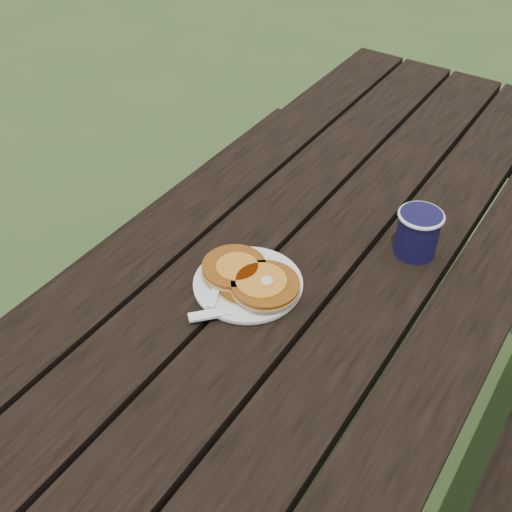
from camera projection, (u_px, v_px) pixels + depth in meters
The scene contains 7 objects.
ground at pixel (310, 448), 1.79m from camera, with size 60.00×60.00×0.00m, color #334E21.
picnic_table at pixel (318, 363), 1.55m from camera, with size 1.36×1.80×0.75m.
plate at pixel (248, 284), 1.19m from camera, with size 0.20×0.20×0.01m, color white.
pancake_stack at pixel (250, 278), 1.18m from camera, with size 0.20×0.13×0.04m.
knife at pixel (239, 309), 1.13m from camera, with size 0.02×0.18×0.01m, color white.
fork at pixel (217, 286), 1.17m from camera, with size 0.03×0.16×0.01m, color white, non-canonical shape.
coffee_cup at pixel (418, 231), 1.24m from camera, with size 0.09×0.09×0.09m.
Camera 1 is at (0.42, -0.92, 1.58)m, focal length 45.00 mm.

